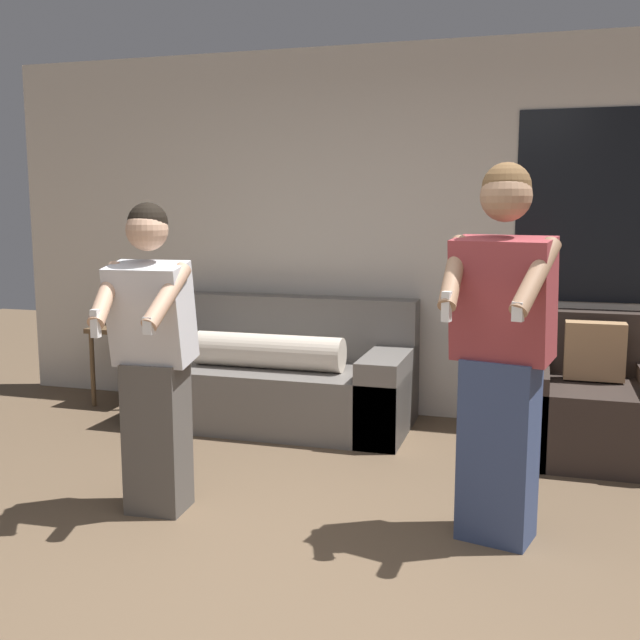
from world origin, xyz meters
name	(u,v)px	position (x,y,z in m)	size (l,w,h in m)	color
ground_plane	(282,619)	(0.00, 0.00, 0.00)	(14.00, 14.00, 0.00)	brown
wall_back	(419,234)	(0.02, 2.97, 1.35)	(6.56, 0.07, 2.70)	silver
couch	(277,379)	(-0.92, 2.49, 0.31)	(1.94, 0.90, 0.89)	slate
armchair	(592,406)	(1.23, 2.36, 0.31)	(0.89, 0.85, 0.88)	#332823
side_table	(128,337)	(-2.23, 2.67, 0.53)	(0.49, 0.48, 0.77)	brown
person_left	(153,359)	(-0.95, 0.79, 0.80)	(0.45, 0.50, 1.57)	#56514C
person_right	(501,354)	(0.73, 0.94, 0.89)	(0.51, 0.55, 1.74)	#384770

